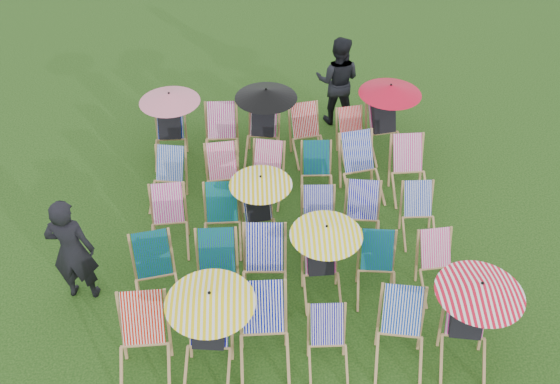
{
  "coord_description": "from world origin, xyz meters",
  "views": [
    {
      "loc": [
        -0.52,
        -7.15,
        7.08
      ],
      "look_at": [
        -0.18,
        0.2,
        0.9
      ],
      "focal_mm": 40.0,
      "sensor_mm": 36.0,
      "label": 1
    }
  ],
  "objects_px": {
    "deckchair_0": "(143,345)",
    "deckchair_29": "(387,118)",
    "person_left": "(72,250)",
    "deckchair_5": "(470,322)",
    "person_rear": "(338,81)"
  },
  "relations": [
    {
      "from": "deckchair_29",
      "to": "person_left",
      "type": "height_order",
      "value": "person_left"
    },
    {
      "from": "deckchair_0",
      "to": "deckchair_29",
      "type": "bearing_deg",
      "value": 47.84
    },
    {
      "from": "deckchair_29",
      "to": "deckchair_5",
      "type": "bearing_deg",
      "value": -97.13
    },
    {
      "from": "deckchair_29",
      "to": "person_rear",
      "type": "distance_m",
      "value": 1.35
    },
    {
      "from": "deckchair_0",
      "to": "person_left",
      "type": "relative_size",
      "value": 0.58
    },
    {
      "from": "deckchair_0",
      "to": "person_left",
      "type": "xyz_separation_m",
      "value": [
        -1.1,
        1.37,
        0.38
      ]
    },
    {
      "from": "deckchair_0",
      "to": "deckchair_29",
      "type": "relative_size",
      "value": 0.76
    },
    {
      "from": "deckchair_5",
      "to": "deckchair_29",
      "type": "height_order",
      "value": "deckchair_29"
    },
    {
      "from": "deckchair_5",
      "to": "deckchair_29",
      "type": "distance_m",
      "value": 4.7
    },
    {
      "from": "deckchair_29",
      "to": "person_rear",
      "type": "relative_size",
      "value": 0.74
    },
    {
      "from": "deckchair_5",
      "to": "person_left",
      "type": "height_order",
      "value": "person_left"
    },
    {
      "from": "deckchair_29",
      "to": "person_left",
      "type": "relative_size",
      "value": 0.76
    },
    {
      "from": "person_left",
      "to": "person_rear",
      "type": "relative_size",
      "value": 0.98
    },
    {
      "from": "deckchair_29",
      "to": "deckchair_0",
      "type": "bearing_deg",
      "value": -139.73
    },
    {
      "from": "deckchair_5",
      "to": "person_rear",
      "type": "height_order",
      "value": "person_rear"
    }
  ]
}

